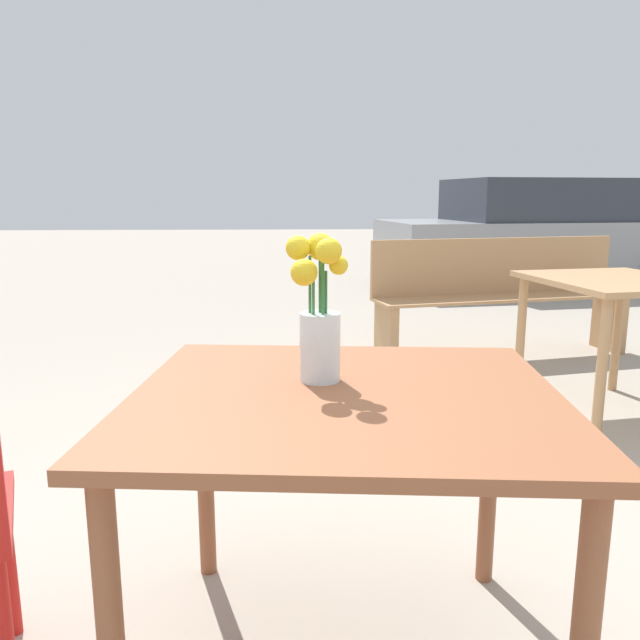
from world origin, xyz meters
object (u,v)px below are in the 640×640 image
at_px(table_back, 615,300).
at_px(bench_near, 499,291).
at_px(flower_vase, 319,322).
at_px(table_front, 346,429).
at_px(parked_car, 539,236).

bearing_deg(table_back, bench_near, 97.34).
relative_size(flower_vase, bench_near, 0.18).
bearing_deg(table_back, flower_vase, -134.61).
height_order(table_front, flower_vase, flower_vase).
xyz_separation_m(table_front, flower_vase, (-0.06, 0.09, 0.24)).
relative_size(bench_near, table_back, 2.04).
xyz_separation_m(table_front, table_back, (1.57, 1.74, -0.00)).
relative_size(flower_vase, parked_car, 0.08).
relative_size(bench_near, parked_car, 0.47).
height_order(bench_near, table_back, bench_near).
bearing_deg(parked_car, flower_vase, -116.18).
relative_size(flower_vase, table_back, 0.37).
relative_size(table_front, table_back, 1.11).
bearing_deg(bench_near, flower_vase, -116.56).
height_order(table_back, parked_car, parked_car).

